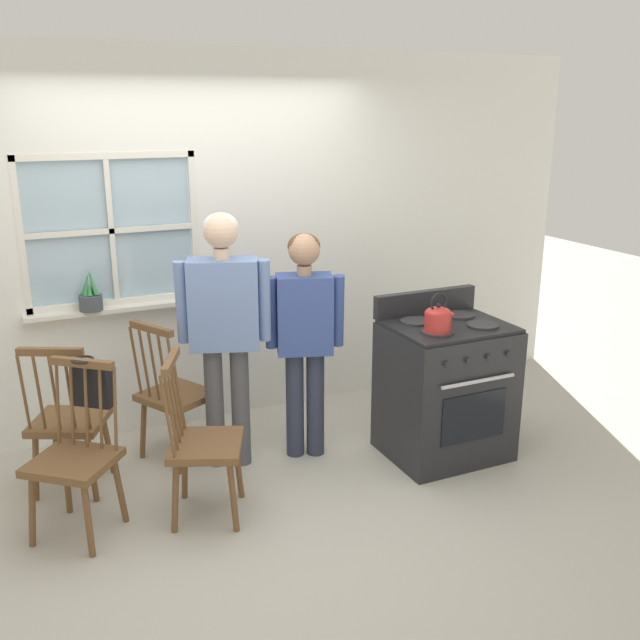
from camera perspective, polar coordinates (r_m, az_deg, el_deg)
ground_plane at (r=4.43m, az=-4.12°, el=-14.49°), size 16.00×16.00×0.00m
wall_back at (r=5.22m, az=-9.60°, el=6.00°), size 6.40×0.16×2.70m
chair_by_window at (r=4.17m, az=-18.99°, el=-10.51°), size 0.58×0.58×0.98m
chair_near_wall at (r=4.17m, az=-9.41°, el=-9.82°), size 0.53×0.54×0.98m
chair_center_cluster at (r=4.85m, az=-11.61°, el=-6.00°), size 0.55×0.56×0.98m
chair_near_stove at (r=4.64m, az=-19.50°, el=-7.74°), size 0.55×0.54×0.98m
person_elderly_left at (r=4.52m, az=-7.69°, el=0.41°), size 0.59×0.35×1.68m
person_teen_center at (r=4.64m, az=-1.24°, el=-0.42°), size 0.52×0.31×1.53m
stove at (r=4.89m, az=9.97°, el=-5.40°), size 0.78×0.68×1.08m
kettle at (r=4.51m, az=9.43°, el=0.17°), size 0.21×0.17×0.25m
potted_plant at (r=5.05m, az=-17.89°, el=1.73°), size 0.16×0.16×0.29m
handbag at (r=4.21m, az=-17.70°, el=-4.79°), size 0.25×0.25×0.31m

